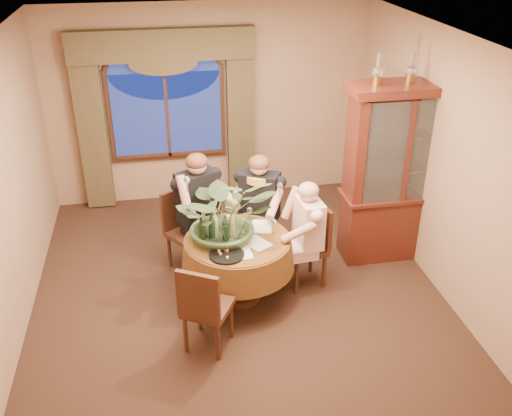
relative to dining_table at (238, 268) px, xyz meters
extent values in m
plane|color=black|center=(0.01, 0.15, -0.38)|extent=(5.00, 5.00, 0.00)
plane|color=#977154|center=(0.01, 2.65, 1.02)|extent=(4.50, 0.00, 4.50)
plane|color=#977154|center=(2.26, 0.15, 1.02)|extent=(0.00, 5.00, 5.00)
plane|color=white|center=(0.01, 0.15, 2.42)|extent=(5.00, 5.00, 0.00)
cube|color=#433A24|center=(-1.62, 2.53, 0.80)|extent=(0.38, 0.14, 2.32)
cube|color=#433A24|center=(0.44, 2.53, 0.80)|extent=(0.38, 0.14, 2.32)
cylinder|color=maroon|center=(0.00, 0.00, 0.00)|extent=(1.31, 1.31, 0.75)
cube|color=#3D120C|center=(2.00, 0.58, 0.71)|extent=(1.34, 0.53, 2.17)
cube|color=black|center=(0.79, 0.14, 0.10)|extent=(0.49, 0.49, 0.96)
cube|color=black|center=(0.31, 0.70, 0.10)|extent=(0.55, 0.55, 0.96)
cube|color=black|center=(-0.48, 0.70, 0.10)|extent=(0.58, 0.58, 0.96)
cube|color=black|center=(-0.40, -0.73, 0.10)|extent=(0.57, 0.57, 0.96)
imported|color=#415A35|center=(-0.11, 0.08, 1.03)|extent=(1.04, 1.15, 0.90)
imported|color=#4A5B32|center=(0.02, -0.06, 0.40)|extent=(0.17, 0.17, 0.05)
cylinder|color=black|center=(-0.16, -0.31, 0.39)|extent=(0.36, 0.36, 0.02)
cylinder|color=tan|center=(-0.35, 0.07, 0.54)|extent=(0.07, 0.07, 0.33)
cylinder|color=black|center=(-0.24, 0.13, 0.54)|extent=(0.07, 0.07, 0.33)
cylinder|color=black|center=(-0.27, 0.00, 0.54)|extent=(0.07, 0.07, 0.33)
cylinder|color=black|center=(-0.38, -0.07, 0.54)|extent=(0.07, 0.07, 0.33)
cylinder|color=black|center=(-0.13, -0.06, 0.54)|extent=(0.07, 0.07, 0.33)
cylinder|color=tan|center=(-0.23, 0.03, 0.54)|extent=(0.07, 0.07, 0.33)
cube|color=white|center=(0.18, -0.12, 0.38)|extent=(0.34, 0.37, 0.00)
cube|color=white|center=(0.30, 0.21, 0.38)|extent=(0.26, 0.34, 0.00)
cube|color=white|center=(-0.01, -0.27, 0.38)|extent=(0.23, 0.31, 0.00)
camera|label=1|loc=(-0.73, -5.14, 3.48)|focal=40.00mm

